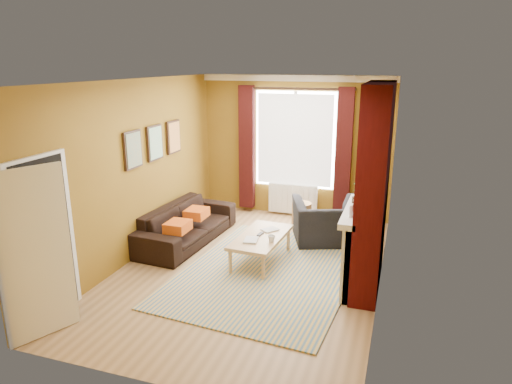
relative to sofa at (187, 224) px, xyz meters
The scene contains 12 objects.
ground 1.61m from the sofa, 26.05° to the right, with size 5.50×5.50×0.00m, color olive.
room_walls 2.35m from the sofa, 11.49° to the right, with size 3.82×5.54×2.83m.
striped_rug 1.89m from the sofa, 23.40° to the right, with size 2.70×3.55×0.02m.
sofa is the anchor object (origin of this frame).
armchair 2.45m from the sofa, 17.31° to the left, with size 1.15×1.00×0.75m, color black.
coffee_table 1.54m from the sofa, 14.84° to the right, with size 0.73×1.34×0.44m.
wicker_stool 2.21m from the sofa, 38.16° to the left, with size 0.41×0.41×0.47m.
floor_lamp 3.41m from the sofa, 30.26° to the left, with size 0.30×0.30×1.66m.
book_a 1.47m from the sofa, 26.90° to the right, with size 0.20×0.27×0.03m, color #999999.
book_b 1.49m from the sofa, ahead, with size 0.19×0.25×0.02m, color #999999.
mug 1.82m from the sofa, 19.13° to the right, with size 0.11×0.11×0.10m, color #999999.
tv_remote 1.52m from the sofa, 14.07° to the right, with size 0.07×0.17×0.02m.
Camera 1 is at (2.07, -6.03, 3.05)m, focal length 32.00 mm.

